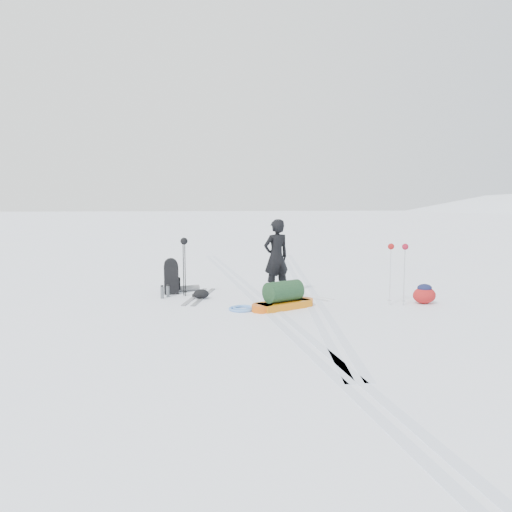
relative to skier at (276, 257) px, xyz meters
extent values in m
plane|color=white|center=(-0.46, -0.72, -0.86)|extent=(200.00, 200.00, 0.00)
cube|color=silver|center=(-0.58, -0.72, -0.86)|extent=(1.40, 17.97, 0.01)
cube|color=silver|center=(-0.34, -0.72, -0.86)|extent=(1.40, 17.97, 0.01)
cube|color=silver|center=(0.82, 1.28, -0.86)|extent=(2.09, 13.88, 0.01)
cube|color=silver|center=(1.06, 1.28, -0.86)|extent=(2.09, 13.88, 0.01)
imported|color=black|center=(0.00, 0.00, 0.00)|extent=(0.73, 0.61, 1.72)
cube|color=#C96C0B|center=(-0.12, -1.46, -0.79)|extent=(1.21, 0.93, 0.14)
cylinder|color=#DB5E0C|center=(0.33, -1.23, -0.79)|extent=(0.55, 0.55, 0.14)
cylinder|color=#CB520B|center=(-0.58, -1.70, -0.79)|extent=(0.55, 0.55, 0.14)
cylinder|color=black|center=(-0.12, -1.46, -0.51)|extent=(0.85, 0.71, 0.41)
cube|color=black|center=(-2.36, 0.43, -0.54)|extent=(0.34, 0.25, 0.65)
cylinder|color=black|center=(-2.36, 0.43, -0.20)|extent=(0.33, 0.24, 0.31)
cube|color=black|center=(-2.20, 0.46, -0.63)|extent=(0.09, 0.17, 0.28)
cylinder|color=slate|center=(-1.97, 0.73, -0.79)|extent=(0.53, 0.30, 0.14)
cylinder|color=black|center=(-2.08, 0.20, -0.25)|extent=(0.02, 0.02, 1.21)
cylinder|color=black|center=(-2.04, 0.12, -0.25)|extent=(0.02, 0.02, 1.21)
torus|color=black|center=(-2.08, 0.20, -0.76)|extent=(0.10, 0.10, 0.01)
torus|color=black|center=(-2.04, 0.12, -0.76)|extent=(0.10, 0.10, 0.01)
sphere|color=black|center=(-2.06, 0.15, 0.37)|extent=(0.16, 0.16, 0.16)
cylinder|color=silver|center=(2.10, -1.43, -0.27)|extent=(0.02, 0.02, 1.19)
cylinder|color=#B7BABF|center=(2.37, -1.52, -0.27)|extent=(0.02, 0.02, 1.19)
torus|color=#B6B9BD|center=(2.10, -1.43, -0.77)|extent=(0.10, 0.10, 0.01)
torus|color=#B6B9BE|center=(2.37, -1.52, -0.77)|extent=(0.10, 0.10, 0.01)
sphere|color=maroon|center=(2.10, -1.43, 0.34)|extent=(0.13, 0.13, 0.13)
sphere|color=maroon|center=(2.37, -1.52, 0.34)|extent=(0.13, 0.13, 0.13)
cube|color=gray|center=(-1.64, -0.06, -0.85)|extent=(0.61, 1.97, 0.02)
cube|color=#97999F|center=(-1.84, 0.00, -0.85)|extent=(0.61, 1.97, 0.02)
cube|color=black|center=(-1.64, -0.06, -0.81)|extent=(0.13, 0.21, 0.06)
cube|color=black|center=(-1.84, 0.00, -0.81)|extent=(0.13, 0.21, 0.06)
cube|color=#B8BABF|center=(0.37, -0.13, -0.85)|extent=(1.23, 1.62, 0.02)
cube|color=silver|center=(0.53, -0.02, -0.85)|extent=(1.23, 1.62, 0.02)
cube|color=black|center=(0.37, -0.13, -0.82)|extent=(0.18, 0.20, 0.05)
cube|color=black|center=(0.53, -0.02, -0.82)|extent=(0.18, 0.20, 0.05)
torus|color=#5B92DD|center=(-0.96, -1.50, -0.83)|extent=(0.59, 0.59, 0.05)
torus|color=#5D98E3|center=(-0.93, -1.46, -0.82)|extent=(0.46, 0.46, 0.05)
ellipsoid|color=maroon|center=(2.87, -1.41, -0.69)|extent=(0.60, 0.58, 0.35)
ellipsoid|color=#101532|center=(2.87, -1.41, -0.53)|extent=(0.39, 0.38, 0.17)
cylinder|color=slate|center=(-2.55, -0.09, -0.73)|extent=(0.09, 0.09, 0.26)
cylinder|color=#5A5E62|center=(-2.43, 0.09, -0.74)|extent=(0.09, 0.09, 0.24)
cylinder|color=black|center=(-2.55, -0.09, -0.58)|extent=(0.07, 0.07, 0.03)
cylinder|color=black|center=(-2.43, 0.09, -0.60)|extent=(0.07, 0.07, 0.03)
ellipsoid|color=black|center=(-1.70, -0.25, -0.75)|extent=(0.35, 0.27, 0.21)
camera|label=1|loc=(-2.01, -11.01, 1.25)|focal=35.00mm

